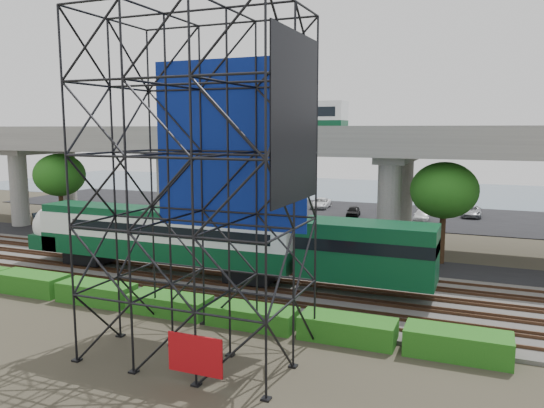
% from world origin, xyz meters
% --- Properties ---
extents(ground, '(140.00, 140.00, 0.00)m').
position_xyz_m(ground, '(0.00, 0.00, 0.00)').
color(ground, '#474233').
rests_on(ground, ground).
extents(ballast_bed, '(90.00, 12.00, 0.20)m').
position_xyz_m(ballast_bed, '(0.00, 2.00, 0.10)').
color(ballast_bed, slate).
rests_on(ballast_bed, ground).
extents(service_road, '(90.00, 5.00, 0.08)m').
position_xyz_m(service_road, '(0.00, 10.50, 0.04)').
color(service_road, black).
rests_on(service_road, ground).
extents(parking_lot, '(90.00, 18.00, 0.08)m').
position_xyz_m(parking_lot, '(0.00, 34.00, 0.04)').
color(parking_lot, black).
rests_on(parking_lot, ground).
extents(harbor_water, '(140.00, 40.00, 0.03)m').
position_xyz_m(harbor_water, '(0.00, 56.00, 0.01)').
color(harbor_water, '#455E72').
rests_on(harbor_water, ground).
extents(rail_tracks, '(90.00, 9.52, 0.16)m').
position_xyz_m(rail_tracks, '(0.00, 2.00, 0.28)').
color(rail_tracks, '#472D1E').
rests_on(rail_tracks, ballast_bed).
extents(commuter_train, '(29.30, 3.06, 4.30)m').
position_xyz_m(commuter_train, '(-1.34, 2.00, 2.88)').
color(commuter_train, black).
rests_on(commuter_train, rail_tracks).
extents(overpass, '(80.00, 12.00, 12.40)m').
position_xyz_m(overpass, '(-0.04, 16.00, 8.21)').
color(overpass, '#9E9B93').
rests_on(overpass, ground).
extents(scaffold_tower, '(9.36, 6.36, 15.00)m').
position_xyz_m(scaffold_tower, '(5.07, -7.98, 7.47)').
color(scaffold_tower, black).
rests_on(scaffold_tower, ground).
extents(hedge_strip, '(34.60, 1.80, 1.20)m').
position_xyz_m(hedge_strip, '(1.01, -4.30, 0.56)').
color(hedge_strip, '#196015').
rests_on(hedge_strip, ground).
extents(trees, '(40.94, 16.94, 7.69)m').
position_xyz_m(trees, '(-4.67, 16.17, 5.57)').
color(trees, '#382314').
rests_on(trees, ground).
extents(suv, '(5.07, 2.84, 1.34)m').
position_xyz_m(suv, '(-3.60, 10.95, 0.75)').
color(suv, black).
rests_on(suv, service_road).
extents(parked_cars, '(34.91, 9.46, 1.27)m').
position_xyz_m(parked_cars, '(0.60, 33.84, 0.69)').
color(parked_cars, white).
rests_on(parked_cars, parking_lot).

